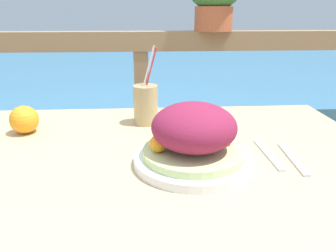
{
  "coord_description": "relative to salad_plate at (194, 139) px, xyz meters",
  "views": [
    {
      "loc": [
        0.03,
        -0.72,
        1.12
      ],
      "look_at": [
        0.08,
        0.08,
        0.83
      ],
      "focal_mm": 35.0,
      "sensor_mm": 36.0,
      "label": 1
    }
  ],
  "objects": [
    {
      "name": "salad_plate",
      "position": [
        0.0,
        0.0,
        0.0
      ],
      "size": [
        0.28,
        0.28,
        0.15
      ],
      "color": "white",
      "rests_on": "patio_table"
    },
    {
      "name": "fork",
      "position": [
        0.19,
        0.04,
        -0.06
      ],
      "size": [
        0.02,
        0.18,
        0.0
      ],
      "color": "silver",
      "rests_on": "patio_table"
    },
    {
      "name": "knife",
      "position": [
        0.25,
        0.01,
        -0.06
      ],
      "size": [
        0.03,
        0.18,
        0.0
      ],
      "color": "silver",
      "rests_on": "patio_table"
    },
    {
      "name": "patio_table",
      "position": [
        -0.13,
        0.02,
        -0.16
      ],
      "size": [
        1.27,
        0.89,
        0.77
      ],
      "color": "tan",
      "rests_on": "ground_plane"
    },
    {
      "name": "drink_glass",
      "position": [
        -0.11,
        0.3,
        -0.0
      ],
      "size": [
        0.08,
        0.08,
        0.24
      ],
      "color": "tan",
      "rests_on": "patio_table"
    },
    {
      "name": "sea_backdrop",
      "position": [
        -0.13,
        3.41,
        -0.61
      ],
      "size": [
        12.0,
        4.0,
        0.46
      ],
      "color": "teal",
      "rests_on": "ground_plane"
    },
    {
      "name": "railing_fence",
      "position": [
        -0.13,
        0.91,
        -0.07
      ],
      "size": [
        2.8,
        0.08,
        1.02
      ],
      "color": "#937551",
      "rests_on": "ground_plane"
    },
    {
      "name": "orange_near_basket",
      "position": [
        -0.46,
        0.24,
        -0.02
      ],
      "size": [
        0.08,
        0.08,
        0.08
      ],
      "color": "orange",
      "rests_on": "patio_table"
    }
  ]
}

